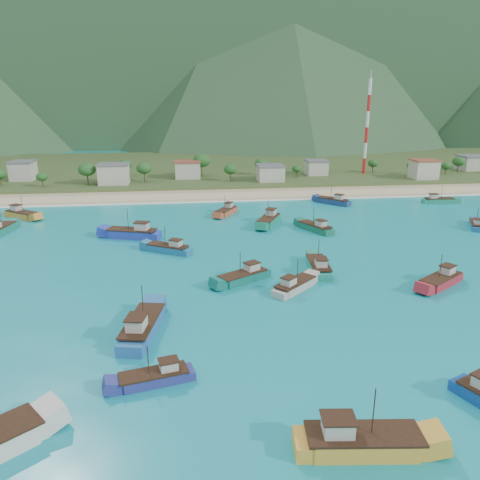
{
  "coord_description": "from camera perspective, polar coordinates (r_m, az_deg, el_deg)",
  "views": [
    {
      "loc": [
        -8.59,
        -74.28,
        31.63
      ],
      "look_at": [
        2.75,
        18.0,
        3.0
      ],
      "focal_mm": 35.0,
      "sensor_mm": 36.0,
      "label": 1
    }
  ],
  "objects": [
    {
      "name": "boat_22",
      "position": [
        89.51,
        9.56,
        -3.3
      ],
      "size": [
        4.28,
        11.08,
        6.39
      ],
      "rotation": [
        0.0,
        0.0,
        6.18
      ],
      "color": "#19816C",
      "rests_on": "ground"
    },
    {
      "name": "boat_15",
      "position": [
        140.46,
        -25.09,
        2.8
      ],
      "size": [
        10.78,
        9.37,
        6.55
      ],
      "rotation": [
        0.0,
        0.0,
        4.05
      ],
      "color": "orange",
      "rests_on": "ground"
    },
    {
      "name": "boat_10",
      "position": [
        48.53,
        14.48,
        -22.81
      ],
      "size": [
        12.36,
        4.85,
        7.12
      ],
      "rotation": [
        0.0,
        0.0,
        4.6
      ],
      "color": "gold",
      "rests_on": "ground"
    },
    {
      "name": "land",
      "position": [
        216.77,
        -4.71,
        8.67
      ],
      "size": [
        400.0,
        110.0,
        2.4
      ],
      "primitive_type": "cube",
      "color": "#385123",
      "rests_on": "ground"
    },
    {
      "name": "boat_2",
      "position": [
        67.16,
        -11.83,
        -10.46
      ],
      "size": [
        6.07,
        12.97,
        7.38
      ],
      "rotation": [
        0.0,
        0.0,
        6.09
      ],
      "color": "#2761A1",
      "rests_on": "ground"
    },
    {
      "name": "boat_13",
      "position": [
        127.03,
        -27.14,
        1.11
      ],
      "size": [
        4.89,
        10.84,
        6.18
      ],
      "rotation": [
        0.0,
        0.0,
        6.11
      ],
      "color": "#1A725E",
      "rests_on": "ground"
    },
    {
      "name": "boat_0",
      "position": [
        83.63,
        0.45,
        -4.58
      ],
      "size": [
        10.41,
        7.96,
        6.1
      ],
      "rotation": [
        0.0,
        0.0,
        2.12
      ],
      "color": "#0F6355",
      "rests_on": "ground"
    },
    {
      "name": "boat_17",
      "position": [
        157.64,
        23.06,
        4.41
      ],
      "size": [
        9.9,
        3.31,
        5.78
      ],
      "rotation": [
        0.0,
        0.0,
        4.67
      ],
      "color": "#1C8361",
      "rests_on": "ground"
    },
    {
      "name": "boat_23",
      "position": [
        131.6,
        26.86,
        1.59
      ],
      "size": [
        6.52,
        9.29,
        5.36
      ],
      "rotation": [
        0.0,
        0.0,
        5.81
      ],
      "color": "#1A5C8D",
      "rests_on": "ground"
    },
    {
      "name": "surf_line",
      "position": [
        147.47,
        -3.51,
        4.7
      ],
      "size": [
        400.0,
        2.5,
        0.08
      ],
      "primitive_type": "cube",
      "color": "white",
      "rests_on": "ground"
    },
    {
      "name": "boat_18",
      "position": [
        80.47,
        6.66,
        -5.65
      ],
      "size": [
        9.08,
        8.68,
        5.73
      ],
      "rotation": [
        0.0,
        0.0,
        5.46
      ],
      "color": "#ADA89D",
      "rests_on": "ground"
    },
    {
      "name": "boat_28",
      "position": [
        146.84,
        11.3,
        4.64
      ],
      "size": [
        9.43,
        9.89,
        6.24
      ],
      "rotation": [
        0.0,
        0.0,
        0.74
      ],
      "color": "navy",
      "rests_on": "ground"
    },
    {
      "name": "vegetation",
      "position": [
        179.35,
        -8.97,
        8.44
      ],
      "size": [
        274.94,
        25.56,
        8.99
      ],
      "color": "#235623",
      "rests_on": "ground"
    },
    {
      "name": "ground",
      "position": [
        81.19,
        -0.38,
        -5.81
      ],
      "size": [
        600.0,
        600.0,
        0.0
      ],
      "primitive_type": "plane",
      "color": "#0C768B",
      "rests_on": "ground"
    },
    {
      "name": "boat_24",
      "position": [
        120.9,
        3.52,
        2.34
      ],
      "size": [
        8.3,
        12.08,
        6.94
      ],
      "rotation": [
        0.0,
        0.0,
        2.68
      ],
      "color": "#167C5C",
      "rests_on": "ground"
    },
    {
      "name": "boat_8",
      "position": [
        131.18,
        -1.7,
        3.46
      ],
      "size": [
        7.51,
        10.16,
        5.91
      ],
      "rotation": [
        0.0,
        0.0,
        2.63
      ],
      "color": "#B6502F",
      "rests_on": "ground"
    },
    {
      "name": "boat_29",
      "position": [
        111.67,
        -12.93,
        0.74
      ],
      "size": [
        13.26,
        7.37,
        7.52
      ],
      "rotation": [
        0.0,
        0.0,
        1.27
      ],
      "color": "#253BA9",
      "rests_on": "ground"
    },
    {
      "name": "mountains",
      "position": [
        484.07,
        -8.98,
        25.86
      ],
      "size": [
        1520.0,
        440.0,
        260.0
      ],
      "color": "slate",
      "rests_on": "ground"
    },
    {
      "name": "village",
      "position": [
        179.3,
        -1.94,
        8.48
      ],
      "size": [
        224.1,
        27.3,
        7.51
      ],
      "color": "beige",
      "rests_on": "ground"
    },
    {
      "name": "boat_16",
      "position": [
        56.96,
        -10.28,
        -16.26
      ],
      "size": [
        9.17,
        4.52,
        5.21
      ],
      "rotation": [
        0.0,
        0.0,
        1.8
      ],
      "color": "navy",
      "rests_on": "ground"
    },
    {
      "name": "boat_30",
      "position": [
        116.21,
        9.17,
        1.46
      ],
      "size": [
        7.37,
        10.57,
        6.09
      ],
      "rotation": [
        0.0,
        0.0,
        0.47
      ],
      "color": "#156248",
      "rests_on": "ground"
    },
    {
      "name": "radio_tower",
      "position": [
        196.72,
        15.22,
        13.13
      ],
      "size": [
        1.2,
        1.2,
        36.71
      ],
      "color": "red",
      "rests_on": "ground"
    },
    {
      "name": "beach",
      "position": [
        156.74,
        -3.74,
        5.44
      ],
      "size": [
        400.0,
        18.0,
        1.2
      ],
      "primitive_type": "cube",
      "color": "beige",
      "rests_on": "ground"
    },
    {
      "name": "boat_7",
      "position": [
        89.19,
        23.3,
        -4.62
      ],
      "size": [
        10.48,
        8.45,
        6.22
      ],
      "rotation": [
        0.0,
        0.0,
        2.16
      ],
      "color": "#AD242E",
      "rests_on": "ground"
    },
    {
      "name": "boat_9",
      "position": [
        100.12,
        -8.71,
        -1.1
      ],
      "size": [
        10.09,
        7.55,
        5.88
      ],
      "rotation": [
        0.0,
        0.0,
        1.04
      ],
      "color": "#1D6794",
      "rests_on": "ground"
    }
  ]
}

